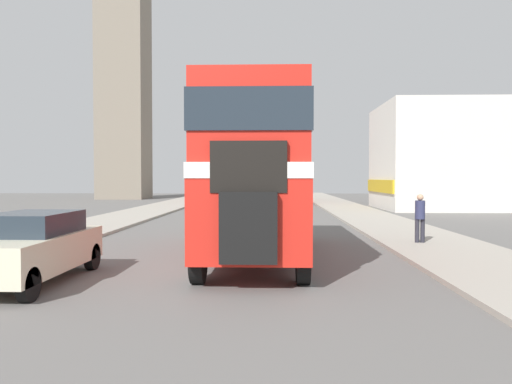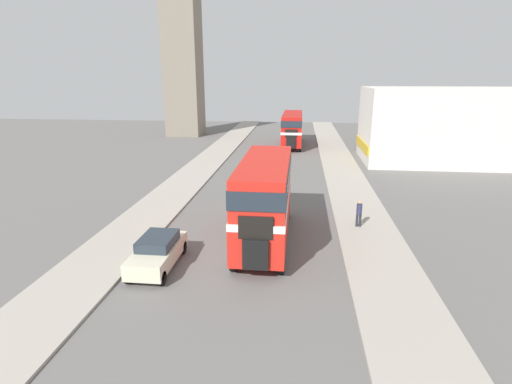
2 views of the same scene
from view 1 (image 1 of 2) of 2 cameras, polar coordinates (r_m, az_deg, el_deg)
ground_plane at (r=11.54m, az=-5.27°, el=-9.61°), size 120.00×120.00×0.00m
sidewalk_right at (r=12.62m, az=27.18°, el=-8.52°), size 3.50×120.00×0.12m
double_decker_bus at (r=14.16m, az=-0.00°, el=3.20°), size 2.52×9.25×4.45m
bus_distant at (r=45.11m, az=2.22°, el=1.85°), size 2.43×10.81×4.04m
car_parked_near at (r=11.73m, az=-24.32°, el=-5.73°), size 1.69×4.10×1.50m
pedestrian_walking at (r=17.24m, az=18.23°, el=-2.54°), size 0.32×0.32×1.59m
church_tower at (r=57.53m, az=-14.92°, el=17.95°), size 5.12×5.12×36.22m
shop_building_block at (r=39.83m, az=25.68°, el=3.64°), size 16.52×8.71×7.50m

